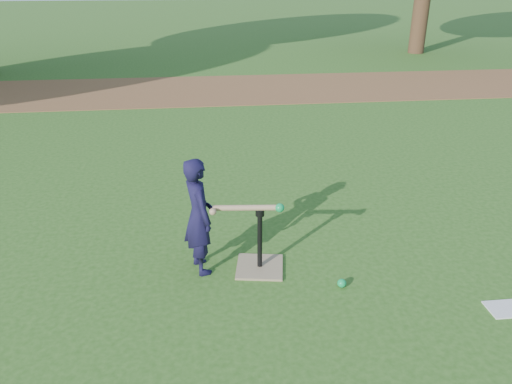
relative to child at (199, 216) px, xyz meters
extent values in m
plane|color=#285116|center=(0.61, -0.15, -0.55)|extent=(80.00, 80.00, 0.00)
cube|color=brown|center=(0.61, 7.35, -0.55)|extent=(24.00, 3.00, 0.01)
imported|color=black|center=(0.00, 0.00, 0.00)|extent=(0.38, 0.46, 1.10)
sphere|color=#0D8F46|center=(1.23, -0.45, -0.51)|extent=(0.08, 0.08, 0.08)
cube|color=silver|center=(2.49, -0.91, -0.55)|extent=(0.30, 0.23, 0.01)
cube|color=#937D5D|center=(0.55, -0.06, -0.54)|extent=(0.50, 0.50, 0.02)
cylinder|color=black|center=(0.55, -0.06, -0.25)|extent=(0.05, 0.05, 0.55)
cylinder|color=black|center=(0.55, -0.06, 0.03)|extent=(0.08, 0.08, 0.06)
cylinder|color=tan|center=(0.43, -0.08, 0.10)|extent=(0.60, 0.11, 0.05)
sphere|color=tan|center=(0.13, -0.12, 0.10)|extent=(0.06, 0.06, 0.06)
sphere|color=#0D8F46|center=(0.71, -0.13, 0.11)|extent=(0.08, 0.08, 0.08)
camera|label=1|loc=(0.05, -4.00, 2.05)|focal=35.00mm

